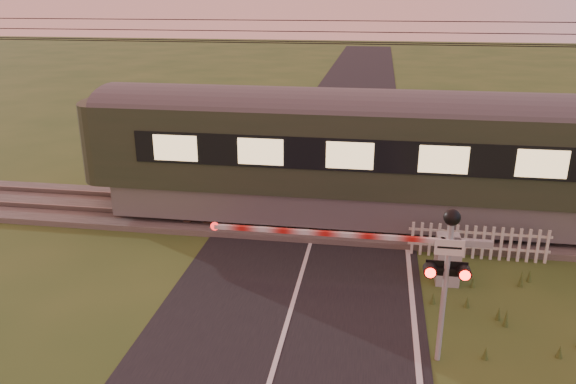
# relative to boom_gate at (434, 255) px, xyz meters

# --- Properties ---
(ground) EXTENTS (160.00, 160.00, 0.00)m
(ground) POSITION_rel_boom_gate_xyz_m (-3.29, -3.26, -0.64)
(ground) COLOR #2E4C1D
(ground) RESTS_ON ground
(road) EXTENTS (6.00, 140.00, 0.03)m
(road) POSITION_rel_boom_gate_xyz_m (-3.27, -3.49, -0.63)
(road) COLOR black
(road) RESTS_ON ground
(track_bed) EXTENTS (140.00, 3.40, 0.39)m
(track_bed) POSITION_rel_boom_gate_xyz_m (-3.29, 3.24, -0.57)
(track_bed) COLOR #47423D
(track_bed) RESTS_ON ground
(overhead_wires) EXTENTS (120.00, 0.62, 0.62)m
(overhead_wires) POSITION_rel_boom_gate_xyz_m (-3.29, 3.24, 5.09)
(overhead_wires) COLOR black
(overhead_wires) RESTS_ON ground
(boom_gate) EXTENTS (7.12, 0.87, 1.16)m
(boom_gate) POSITION_rel_boom_gate_xyz_m (0.00, 0.00, 0.00)
(boom_gate) COLOR gray
(boom_gate) RESTS_ON ground
(crossing_signal) EXTENTS (0.81, 0.34, 3.18)m
(crossing_signal) POSITION_rel_boom_gate_xyz_m (-0.15, -3.42, 1.55)
(crossing_signal) COLOR gray
(crossing_signal) RESTS_ON ground
(picket_fence) EXTENTS (3.73, 0.08, 0.95)m
(picket_fence) POSITION_rel_boom_gate_xyz_m (1.30, 1.35, -0.15)
(picket_fence) COLOR silver
(picket_fence) RESTS_ON ground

